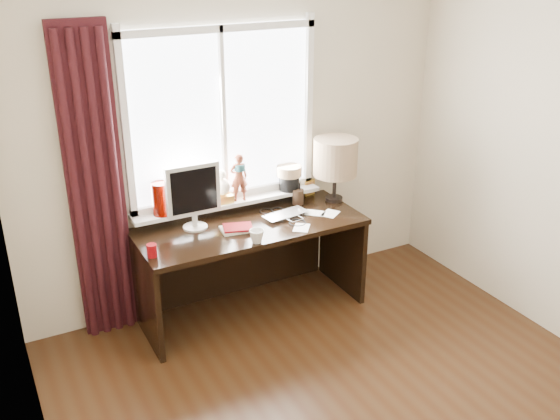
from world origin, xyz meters
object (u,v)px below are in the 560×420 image
mug (257,236)px  desk (246,248)px  laptop (286,215)px  monitor (193,193)px  table_lamp (335,158)px  red_cup (152,251)px

mug → desk: (0.09, 0.40, -0.30)m
laptop → monitor: size_ratio=0.73×
table_lamp → monitor: bearing=178.9°
table_lamp → red_cup: bearing=-170.4°
mug → red_cup: (-0.71, 0.14, -0.01)m
monitor → desk: bearing=-4.6°
laptop → table_lamp: table_lamp is taller
monitor → laptop: bearing=-10.3°
red_cup → table_lamp: size_ratio=0.17×
laptop → monitor: (-0.69, 0.12, 0.26)m
monitor → table_lamp: (1.19, -0.02, 0.09)m
desk → laptop: bearing=-17.2°
mug → laptop: bearing=37.8°
table_lamp → laptop: bearing=-168.5°
red_cup → monitor: 0.56m
desk → red_cup: bearing=-161.9°
laptop → desk: laptop is taller
monitor → mug: bearing=-55.5°
mug → red_cup: bearing=169.2°
laptop → mug: bearing=-151.4°
red_cup → desk: bearing=18.1°
laptop → monitor: monitor is taller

